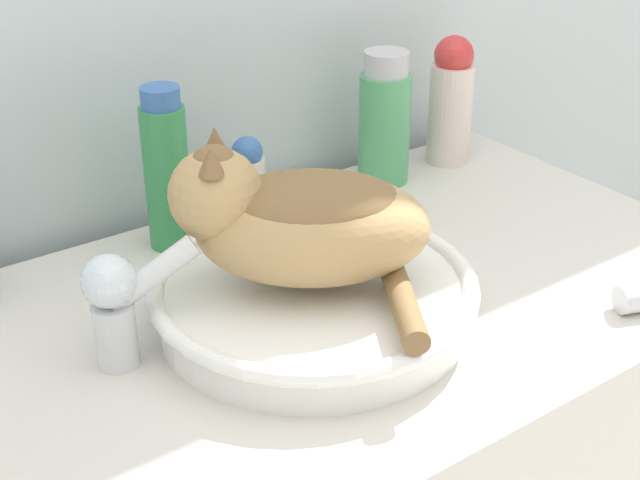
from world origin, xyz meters
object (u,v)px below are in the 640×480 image
(deodorant_stick, at_px, (248,180))
(lotion_bottle_white, at_px, (451,100))
(faucet, at_px, (118,300))
(mouthwash_bottle, at_px, (385,121))
(shampoo_bottle_tall, at_px, (167,171))
(cat, at_px, (298,218))

(deodorant_stick, relative_size, lotion_bottle_white, 0.61)
(faucet, relative_size, mouthwash_bottle, 0.68)
(faucet, distance_m, lotion_bottle_white, 0.68)
(deodorant_stick, bearing_deg, lotion_bottle_white, -0.00)
(deodorant_stick, bearing_deg, shampoo_bottle_tall, -180.00)
(cat, xyz_separation_m, mouthwash_bottle, (0.32, 0.25, -0.03))
(faucet, distance_m, shampoo_bottle_tall, 0.26)
(lotion_bottle_white, bearing_deg, shampoo_bottle_tall, 180.00)
(mouthwash_bottle, bearing_deg, faucet, -158.05)
(deodorant_stick, height_order, lotion_bottle_white, lotion_bottle_white)
(cat, bearing_deg, shampoo_bottle_tall, -49.01)
(shampoo_bottle_tall, bearing_deg, faucet, -127.91)
(deodorant_stick, distance_m, lotion_bottle_white, 0.37)
(cat, relative_size, mouthwash_bottle, 1.64)
(mouthwash_bottle, relative_size, shampoo_bottle_tall, 0.93)
(deodorant_stick, height_order, shampoo_bottle_tall, shampoo_bottle_tall)
(lotion_bottle_white, xyz_separation_m, mouthwash_bottle, (-0.13, 0.00, -0.00))
(faucet, relative_size, lotion_bottle_white, 0.67)
(mouthwash_bottle, bearing_deg, lotion_bottle_white, 0.00)
(cat, distance_m, mouthwash_bottle, 0.41)
(faucet, distance_m, deodorant_stick, 0.35)
(faucet, height_order, shampoo_bottle_tall, shampoo_bottle_tall)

